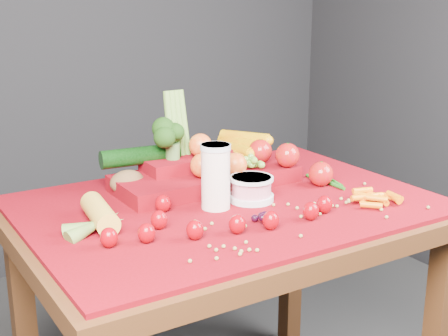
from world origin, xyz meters
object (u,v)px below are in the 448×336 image
milk_glass (216,174)px  yogurt_bowl (251,188)px  table (228,239)px  produce_mound (210,165)px

milk_glass → yogurt_bowl: size_ratio=1.40×
table → produce_mound: bearing=76.5°
milk_glass → yogurt_bowl: 0.12m
table → produce_mound: size_ratio=1.86×
table → yogurt_bowl: (0.06, -0.02, 0.14)m
milk_glass → table: bearing=24.2°
yogurt_bowl → milk_glass: bearing=180.0°
yogurt_bowl → table: bearing=158.1°
milk_glass → yogurt_bowl: milk_glass is taller
milk_glass → produce_mound: (0.09, 0.18, -0.03)m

